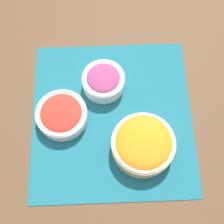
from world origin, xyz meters
TOP-DOWN VIEW (x-y plane):
  - ground_plane at (0.00, 0.00)m, footprint 3.00×3.00m
  - placemat at (0.00, 0.00)m, footprint 0.47×0.45m
  - onion_bowl at (-0.10, -0.02)m, footprint 0.12×0.12m
  - tomato_bowl at (0.00, -0.14)m, footprint 0.14×0.14m
  - carrot_bowl at (0.09, 0.08)m, footprint 0.17×0.17m

SIDE VIEW (x-z plane):
  - ground_plane at x=0.00m, z-range 0.00..0.00m
  - placemat at x=0.00m, z-range 0.00..0.00m
  - tomato_bowl at x=0.00m, z-range 0.01..0.05m
  - onion_bowl at x=-0.10m, z-range 0.01..0.06m
  - carrot_bowl at x=0.09m, z-range 0.01..0.07m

